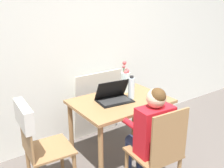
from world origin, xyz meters
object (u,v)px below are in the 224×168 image
object	(u,v)px
chair_occupied	(159,153)
flower_vase	(125,80)
chair_spare	(34,135)
water_bottle	(131,88)
laptop	(114,96)
person_seated	(151,128)

from	to	relation	value
chair_occupied	flower_vase	world-z (taller)	flower_vase
chair_occupied	chair_spare	size ratio (longest dim) A/B	0.99
flower_vase	water_bottle	distance (m)	0.22
water_bottle	laptop	bearing A→B (deg)	164.15
chair_occupied	laptop	size ratio (longest dim) A/B	2.28
flower_vase	chair_spare	bearing A→B (deg)	-170.80
chair_occupied	water_bottle	size ratio (longest dim) A/B	3.49
chair_occupied	laptop	world-z (taller)	laptop
chair_occupied	person_seated	xyz separation A→B (m)	(0.01, 0.12, 0.18)
chair_spare	flower_vase	size ratio (longest dim) A/B	2.51
chair_occupied	laptop	xyz separation A→B (m)	(0.02, 0.71, 0.30)
water_bottle	flower_vase	bearing A→B (deg)	68.76
chair_spare	flower_vase	world-z (taller)	flower_vase
flower_vase	water_bottle	xyz separation A→B (m)	(-0.08, -0.21, -0.01)
chair_occupied	flower_vase	xyz separation A→B (m)	(0.30, 0.86, 0.38)
chair_spare	water_bottle	bearing A→B (deg)	-86.94
laptop	flower_vase	bearing A→B (deg)	36.20
chair_occupied	flower_vase	bearing A→B (deg)	-104.92
chair_spare	water_bottle	xyz separation A→B (m)	(1.08, -0.02, 0.22)
chair_occupied	flower_vase	size ratio (longest dim) A/B	2.48
chair_spare	laptop	xyz separation A→B (m)	(0.88, 0.03, 0.15)
chair_occupied	person_seated	bearing A→B (deg)	-90.00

